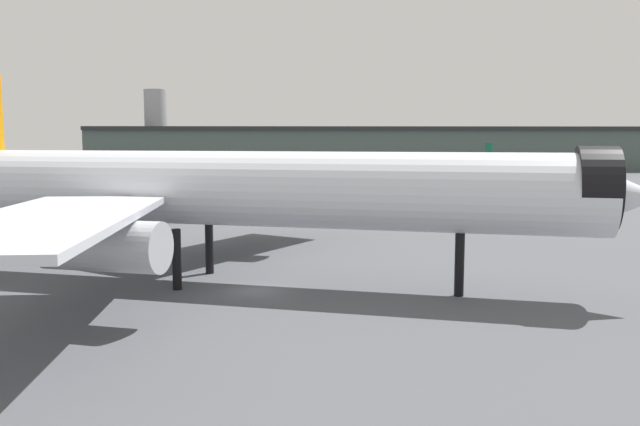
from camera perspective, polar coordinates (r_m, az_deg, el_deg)
The scene contains 6 objects.
ground at distance 47.00m, azimuth -5.65°, elevation -6.83°, with size 900.00×900.00×0.00m, color #4C4F54.
airliner_near_gate at distance 48.85m, azimuth -8.81°, elevation 2.03°, with size 60.41×54.57×16.05m.
airliner_far_taxiway at distance 147.10m, azimuth 16.62°, elevation 3.76°, with size 30.96×34.54×9.95m.
terminal_building at distance 221.68m, azimuth 5.48°, elevation 5.70°, with size 200.00×42.72×27.30m.
service_truck_front at distance 85.55m, azimuth -14.93°, elevation 0.11°, with size 4.91×5.87×3.00m.
baggage_cart_trailing at distance 86.18m, azimuth -8.41°, elevation -0.10°, with size 2.33×2.68×1.82m.
Camera 1 is at (7.73, -45.07, 10.85)m, focal length 36.22 mm.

